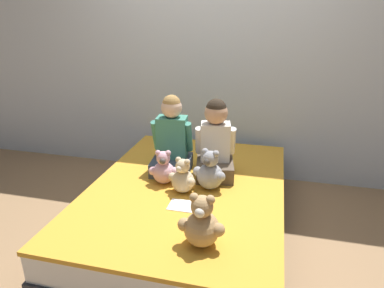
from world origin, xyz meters
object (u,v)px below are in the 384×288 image
Objects in this scene: child_on_right at (215,142)px; teddy_bear_held_by_left_child at (164,169)px; teddy_bear_between_children at (183,178)px; teddy_bear_at_foot_of_bed at (202,224)px; bed at (187,207)px; child_on_left at (172,140)px; teddy_bear_held_by_right_child at (210,172)px; sign_card at (184,206)px.

teddy_bear_held_by_left_child is (-0.35, -0.24, -0.17)m from child_on_right.
teddy_bear_between_children is 0.62m from teddy_bear_at_foot_of_bed.
teddy_bear_at_foot_of_bed reaches higher than bed.
bed is 3.17× the size of child_on_right.
bed is 3.12× the size of child_on_left.
teddy_bear_held_by_right_child is (0.17, 0.00, 0.33)m from bed.
child_on_left is 3.02× the size of sign_card.
teddy_bear_held_by_left_child is at bearing 124.87° from teddy_bear_at_foot_of_bed.
teddy_bear_held_by_right_child is at bearing 48.62° from teddy_bear_between_children.
teddy_bear_held_by_left_child reaches higher than bed.
bed is at bearing 100.62° from sign_card.
child_on_right reaches higher than teddy_bear_at_foot_of_bed.
teddy_bear_held_by_right_child is (0.36, -0.23, -0.14)m from child_on_left.
bed is 0.56m from child_on_right.
teddy_bear_held_by_right_child is at bearing 68.12° from sign_card.
teddy_bear_at_foot_of_bed reaches higher than teddy_bear_between_children.
teddy_bear_between_children is (-0.01, -0.10, 0.31)m from bed.
sign_card is (0.24, -0.53, -0.27)m from child_on_left.
sign_card is (-0.12, -0.30, -0.13)m from teddy_bear_held_by_right_child.
teddy_bear_held_by_right_child is 1.16× the size of teddy_bear_between_children.
teddy_bear_held_by_left_child is 1.01× the size of teddy_bear_between_children.
child_on_left is 1.02m from teddy_bear_at_foot_of_bed.
child_on_left reaches higher than teddy_bear_held_by_left_child.
teddy_bear_at_foot_of_bed is at bearing -61.29° from sign_card.
teddy_bear_between_children is at bearing 107.64° from sign_card.
teddy_bear_held_by_left_child is (-0.19, -0.00, 0.31)m from bed.
child_on_right is 0.28m from teddy_bear_held_by_right_child.
teddy_bear_held_by_left_child is 0.87× the size of teddy_bear_held_by_right_child.
teddy_bear_held_by_right_child is 0.35m from sign_card.
child_on_left is 2.37× the size of teddy_bear_between_children.
teddy_bear_at_foot_of_bed reaches higher than teddy_bear_held_by_right_child.
child_on_left reaches higher than teddy_bear_between_children.
child_on_left is at bearing 136.94° from teddy_bear_between_children.
teddy_bear_between_children is at bearing -134.48° from teddy_bear_held_by_right_child.
teddy_bear_held_by_right_child is at bearing -38.21° from child_on_left.
teddy_bear_held_by_right_child is 0.67m from teddy_bear_at_foot_of_bed.
bed is 9.45× the size of sign_card.
sign_card is at bearing -62.57° from teddy_bear_held_by_left_child.
teddy_bear_between_children is (-0.18, -0.34, -0.17)m from child_on_right.
teddy_bear_held_by_right_child reaches higher than teddy_bear_between_children.
child_on_right is 0.46m from teddy_bear_held_by_left_child.
child_on_left is 2.35× the size of teddy_bear_held_by_left_child.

